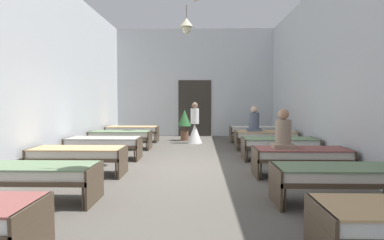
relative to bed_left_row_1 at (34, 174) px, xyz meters
The scene contains 16 objects.
ground_plane 3.69m from the bed_left_row_1, 51.27° to the left, with size 7.27×14.28×0.10m, color #59544C.
room_shell 5.21m from the bed_left_row_1, 62.00° to the left, with size 7.07×13.88×4.58m.
bed_left_row_1 is the anchor object (origin of this frame).
bed_right_row_1 4.57m from the bed_left_row_1, ahead, with size 1.90×0.84×0.57m.
bed_left_row_2 1.90m from the bed_left_row_1, 90.00° to the left, with size 1.90×0.84×0.57m.
bed_right_row_2 4.95m from the bed_left_row_1, 22.57° to the left, with size 1.90×0.84×0.57m.
bed_left_row_3 3.80m from the bed_left_row_1, 90.00° to the left, with size 1.90×0.84×0.57m.
bed_right_row_3 5.94m from the bed_left_row_1, 39.73° to the left, with size 1.90×0.84×0.57m.
bed_left_row_4 5.70m from the bed_left_row_1, 90.00° to the left, with size 1.90×0.84×0.57m.
bed_right_row_4 7.31m from the bed_left_row_1, 51.27° to the left, with size 1.90×0.84×0.57m.
bed_left_row_5 7.60m from the bed_left_row_1, 90.00° to the left, with size 1.90×0.84×0.57m.
bed_right_row_5 8.87m from the bed_left_row_1, 58.97° to the left, with size 1.90×0.84×0.57m.
nurse_near_aisle 7.60m from the bed_left_row_1, 72.18° to the left, with size 0.52×0.52×1.49m.
patient_seated_primary 7.18m from the bed_left_row_1, 53.90° to the left, with size 0.44×0.44×0.80m.
patient_seated_secondary 4.67m from the bed_left_row_1, 24.92° to the left, with size 0.44×0.44×0.80m.
potted_plant 8.28m from the bed_left_row_1, 76.60° to the left, with size 0.51×0.51×1.18m.
Camera 1 is at (0.24, -7.94, 1.55)m, focal length 32.23 mm.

